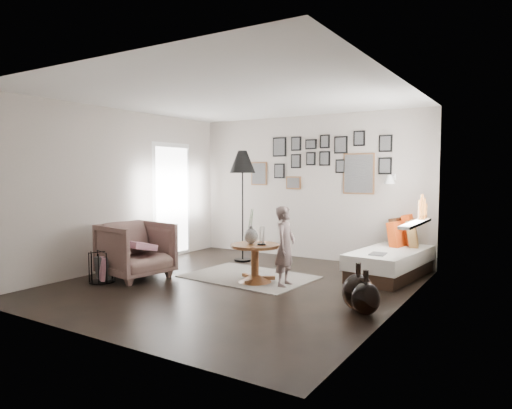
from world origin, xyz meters
The scene contains 23 objects.
ground centered at (0.00, 0.00, 0.00)m, with size 4.80×4.80×0.00m, color black.
wall_back centered at (0.00, 2.40, 1.30)m, with size 4.50×4.50×0.00m, color #ADA398.
wall_front centered at (0.00, -2.40, 1.30)m, with size 4.50×4.50×0.00m, color #ADA398.
wall_left centered at (-2.25, 0.00, 1.30)m, with size 4.80×4.80×0.00m, color #ADA398.
wall_right centered at (2.25, 0.00, 1.30)m, with size 4.80×4.80×0.00m, color #ADA398.
ceiling centered at (0.00, 0.00, 2.60)m, with size 4.80×4.80×0.00m, color white.
door_left centered at (-2.23, 1.20, 1.05)m, with size 0.00×2.14×2.14m.
window_right centered at (2.18, 1.34, 0.93)m, with size 0.15×1.32×1.30m.
gallery_wall centered at (0.29, 2.38, 1.74)m, with size 2.74×0.03×1.08m.
wall_sconce centered at (1.55, 2.13, 1.46)m, with size 0.18×0.36×0.16m.
rug centered at (-0.08, 0.51, 0.01)m, with size 1.84×1.28×0.01m, color beige.
pedestal_table centered at (0.17, 0.27, 0.25)m, with size 0.70×0.70×0.55m.
vase centered at (0.09, 0.29, 0.70)m, with size 0.20×0.20×0.50m.
candles centered at (0.28, 0.27, 0.68)m, with size 0.12×0.12×0.26m.
daybed centered at (1.73, 1.77, 0.28)m, with size 1.00×1.93×0.90m.
magazine_on_daybed centered at (1.68, 1.13, 0.42)m, with size 0.20×0.28×0.01m, color black.
armchair centered at (-1.48, -0.42, 0.42)m, with size 0.89×0.91×0.83m, color brown.
armchair_cushion centered at (-1.45, -0.37, 0.48)m, with size 0.38×0.38×0.09m, color silver.
floor_lamp centered at (-0.86, 1.52, 1.68)m, with size 0.46×0.46×1.95m.
magazine_basket centered at (-1.71, -0.86, 0.22)m, with size 0.44×0.44×0.44m.
demijohn_large centered at (1.87, -0.23, 0.21)m, with size 0.36×0.36×0.55m.
demijohn_small centered at (2.00, -0.35, 0.19)m, with size 0.32×0.32×0.50m.
child centered at (0.64, 0.31, 0.55)m, with size 0.40×0.27×1.11m, color #6A5653.
Camera 1 is at (3.58, -5.18, 1.57)m, focal length 32.00 mm.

